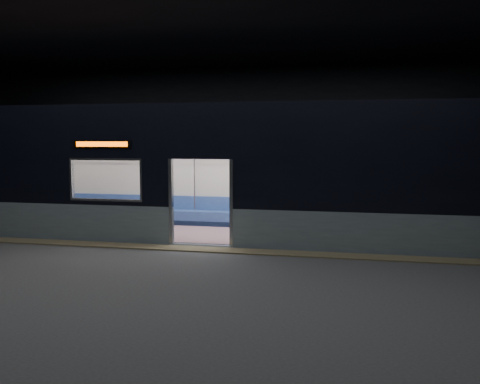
% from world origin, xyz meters
% --- Properties ---
extents(station_floor, '(24.00, 14.00, 0.01)m').
position_xyz_m(station_floor, '(0.00, 0.00, -0.01)').
color(station_floor, '#47494C').
rests_on(station_floor, ground).
extents(station_envelope, '(24.00, 14.00, 5.00)m').
position_xyz_m(station_envelope, '(0.00, 0.00, 3.66)').
color(station_envelope, black).
rests_on(station_envelope, station_floor).
extents(tactile_strip, '(22.80, 0.50, 0.03)m').
position_xyz_m(tactile_strip, '(0.00, 0.55, 0.01)').
color(tactile_strip, '#8C7F59').
rests_on(tactile_strip, station_floor).
extents(metro_car, '(18.00, 3.04, 3.35)m').
position_xyz_m(metro_car, '(-0.00, 2.54, 1.85)').
color(metro_car, '#90A3AB').
rests_on(metro_car, station_floor).
extents(passenger, '(0.39, 0.64, 1.28)m').
position_xyz_m(passenger, '(3.38, 3.55, 0.76)').
color(passenger, black).
rests_on(passenger, metro_car).
extents(handbag, '(0.30, 0.28, 0.12)m').
position_xyz_m(handbag, '(3.36, 3.35, 0.66)').
color(handbag, black).
rests_on(handbag, passenger).
extents(transit_map, '(1.05, 0.03, 0.68)m').
position_xyz_m(transit_map, '(2.53, 3.85, 1.49)').
color(transit_map, white).
rests_on(transit_map, metro_car).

